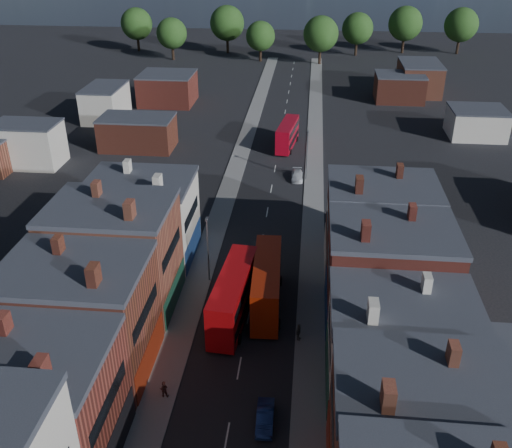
% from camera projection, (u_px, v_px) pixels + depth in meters
% --- Properties ---
extents(pavement_west, '(3.00, 200.00, 0.12)m').
position_uv_depth(pavement_west, '(224.00, 204.00, 83.02)').
color(pavement_west, gray).
rests_on(pavement_west, ground).
extents(pavement_east, '(3.00, 200.00, 0.12)m').
position_uv_depth(pavement_east, '(313.00, 208.00, 81.90)').
color(pavement_east, gray).
rests_on(pavement_east, ground).
extents(lamp_post_2, '(0.25, 0.70, 8.12)m').
position_uv_depth(lamp_post_2, '(208.00, 245.00, 63.17)').
color(lamp_post_2, slate).
rests_on(lamp_post_2, ground).
extents(lamp_post_3, '(0.25, 0.70, 8.12)m').
position_uv_depth(lamp_post_3, '(307.00, 152.00, 88.59)').
color(lamp_post_3, slate).
rests_on(lamp_post_3, ground).
extents(bus_0, '(3.85, 12.39, 5.27)m').
position_uv_depth(bus_0, '(233.00, 295.00, 57.98)').
color(bus_0, '#BD0A0E').
rests_on(bus_0, ground).
extents(bus_1, '(3.45, 12.25, 5.25)m').
position_uv_depth(bus_1, '(267.00, 283.00, 59.91)').
color(bus_1, '#A22009').
rests_on(bus_1, ground).
extents(bus_2, '(3.78, 10.88, 4.60)m').
position_uv_depth(bus_2, '(287.00, 134.00, 102.59)').
color(bus_2, '#A20717').
rests_on(bus_2, ground).
extents(car_1, '(1.50, 4.04, 1.32)m').
position_uv_depth(car_1, '(265.00, 417.00, 46.59)').
color(car_1, navy).
rests_on(car_1, ground).
extents(car_2, '(2.41, 4.57, 1.23)m').
position_uv_depth(car_2, '(241.00, 263.00, 67.59)').
color(car_2, black).
rests_on(car_2, ground).
extents(car_3, '(1.93, 4.44, 1.27)m').
position_uv_depth(car_3, '(297.00, 176.00, 90.64)').
color(car_3, white).
rests_on(car_3, ground).
extents(ped_1, '(0.79, 0.47, 1.58)m').
position_uv_depth(ped_1, '(164.00, 389.00, 49.08)').
color(ped_1, '#431E1A').
rests_on(ped_1, pavement_west).
extents(ped_3, '(0.86, 1.18, 1.84)m').
position_uv_depth(ped_3, '(299.00, 332.00, 55.66)').
color(ped_3, '#534E47').
rests_on(ped_3, pavement_east).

